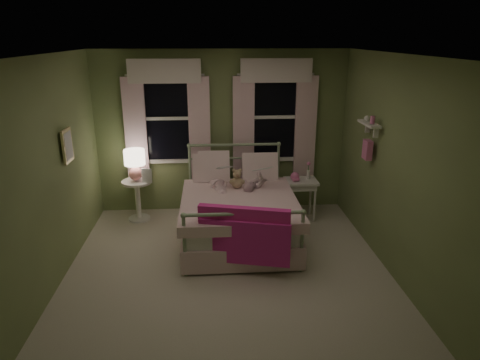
{
  "coord_description": "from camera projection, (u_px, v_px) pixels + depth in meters",
  "views": [
    {
      "loc": [
        -0.18,
        -4.67,
        2.8
      ],
      "look_at": [
        0.19,
        0.6,
        1.0
      ],
      "focal_mm": 32.0,
      "sensor_mm": 36.0,
      "label": 1
    }
  ],
  "objects": [
    {
      "name": "teddy_bear",
      "position": [
        237.0,
        180.0,
        6.23
      ],
      "size": [
        0.23,
        0.18,
        0.3
      ],
      "color": "tan",
      "rests_on": "bed"
    },
    {
      "name": "wall_shelf",
      "position": [
        368.0,
        137.0,
        5.62
      ],
      "size": [
        0.15,
        0.5,
        0.6
      ],
      "color": "white",
      "rests_on": "room_shell"
    },
    {
      "name": "bud_vase",
      "position": [
        308.0,
        170.0,
        6.68
      ],
      "size": [
        0.06,
        0.06,
        0.28
      ],
      "color": "white",
      "rests_on": "nightstand_right"
    },
    {
      "name": "book_nightstand",
      "position": [
        142.0,
        182.0,
        6.56
      ],
      "size": [
        0.22,
        0.26,
        0.02
      ],
      "primitive_type": "imported",
      "rotation": [
        0.0,
        0.0,
        -0.27
      ],
      "color": "beige",
      "rests_on": "nightstand_left"
    },
    {
      "name": "nightstand_right",
      "position": [
        301.0,
        186.0,
        6.7
      ],
      "size": [
        0.5,
        0.4,
        0.64
      ],
      "color": "white",
      "rests_on": "ground"
    },
    {
      "name": "room_shell",
      "position": [
        227.0,
        172.0,
        4.91
      ],
      "size": [
        4.2,
        4.2,
        4.2
      ],
      "color": "beige",
      "rests_on": "ground"
    },
    {
      "name": "pink_toy",
      "position": [
        295.0,
        177.0,
        6.64
      ],
      "size": [
        0.14,
        0.19,
        0.14
      ],
      "color": "pink",
      "rests_on": "nightstand_right"
    },
    {
      "name": "table_lamp",
      "position": [
        135.0,
        162.0,
        6.53
      ],
      "size": [
        0.32,
        0.32,
        0.48
      ],
      "color": "#DC8482",
      "rests_on": "nightstand_left"
    },
    {
      "name": "book_left",
      "position": [
        218.0,
        171.0,
        6.07
      ],
      "size": [
        0.21,
        0.14,
        0.26
      ],
      "primitive_type": "imported",
      "rotation": [
        1.22,
        0.0,
        0.15
      ],
      "color": "beige",
      "rests_on": "child_left"
    },
    {
      "name": "bed",
      "position": [
        238.0,
        214.0,
        6.1
      ],
      "size": [
        1.58,
        2.04,
        1.18
      ],
      "color": "white",
      "rests_on": "ground"
    },
    {
      "name": "child_left",
      "position": [
        217.0,
        165.0,
        6.3
      ],
      "size": [
        0.32,
        0.24,
        0.81
      ],
      "primitive_type": "imported",
      "rotation": [
        0.0,
        0.0,
        3.29
      ],
      "color": "#F7D1DD",
      "rests_on": "bed"
    },
    {
      "name": "window_left",
      "position": [
        167.0,
        114.0,
        6.66
      ],
      "size": [
        1.34,
        0.13,
        1.96
      ],
      "color": "black",
      "rests_on": "room_shell"
    },
    {
      "name": "book_right",
      "position": [
        257.0,
        173.0,
        6.12
      ],
      "size": [
        0.23,
        0.19,
        0.26
      ],
      "primitive_type": "imported",
      "rotation": [
        1.22,
        0.0,
        0.51
      ],
      "color": "beige",
      "rests_on": "child_right"
    },
    {
      "name": "pink_throw",
      "position": [
        244.0,
        229.0,
        5.07
      ],
      "size": [
        1.09,
        0.4,
        0.71
      ],
      "color": "#D42987",
      "rests_on": "bed"
    },
    {
      "name": "nightstand_left",
      "position": [
        138.0,
        195.0,
        6.71
      ],
      "size": [
        0.46,
        0.46,
        0.65
      ],
      "color": "white",
      "rests_on": "ground"
    },
    {
      "name": "framed_picture",
      "position": [
        67.0,
        146.0,
        5.28
      ],
      "size": [
        0.03,
        0.32,
        0.42
      ],
      "color": "beige",
      "rests_on": "room_shell"
    },
    {
      "name": "window_right",
      "position": [
        275.0,
        113.0,
        6.78
      ],
      "size": [
        1.34,
        0.13,
        1.96
      ],
      "color": "black",
      "rests_on": "room_shell"
    },
    {
      "name": "child_right",
      "position": [
        255.0,
        166.0,
        6.34
      ],
      "size": [
        0.46,
        0.42,
        0.77
      ],
      "primitive_type": "imported",
      "rotation": [
        0.0,
        0.0,
        2.69
      ],
      "color": "#F7D1DD",
      "rests_on": "bed"
    }
  ]
}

